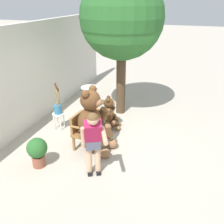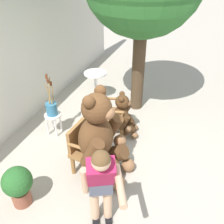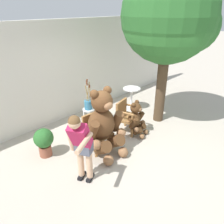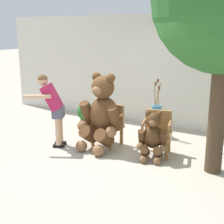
% 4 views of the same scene
% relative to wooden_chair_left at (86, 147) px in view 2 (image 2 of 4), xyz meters
% --- Properties ---
extents(ground_plane, '(60.00, 60.00, 0.00)m').
position_rel_wooden_chair_left_xyz_m(ground_plane, '(0.56, -0.46, -0.46)').
color(ground_plane, '#B2A899').
extents(back_wall, '(10.00, 0.16, 2.80)m').
position_rel_wooden_chair_left_xyz_m(back_wall, '(0.56, 1.94, 0.94)').
color(back_wall, silver).
rests_on(back_wall, ground).
extents(wooden_chair_left, '(0.60, 0.57, 0.86)m').
position_rel_wooden_chair_left_xyz_m(wooden_chair_left, '(0.00, 0.00, 0.00)').
color(wooden_chair_left, olive).
rests_on(wooden_chair_left, ground).
extents(wooden_chair_right, '(0.67, 0.64, 0.86)m').
position_rel_wooden_chair_left_xyz_m(wooden_chair_right, '(1.10, -0.00, 0.00)').
color(wooden_chair_right, olive).
rests_on(wooden_chair_right, ground).
extents(teddy_bear_large, '(0.95, 0.93, 1.57)m').
position_rel_wooden_chair_left_xyz_m(teddy_bear_large, '(-0.01, -0.27, 0.31)').
color(teddy_bear_large, brown).
rests_on(teddy_bear_large, ground).
extents(teddy_bear_small, '(0.59, 0.59, 0.94)m').
position_rel_wooden_chair_left_xyz_m(teddy_bear_small, '(1.13, -0.29, -0.00)').
color(teddy_bear_small, '#4C3019').
rests_on(teddy_bear_small, ground).
extents(person_visitor, '(0.68, 0.70, 1.53)m').
position_rel_wooden_chair_left_xyz_m(person_visitor, '(-0.96, -0.66, 0.45)').
color(person_visitor, black).
rests_on(person_visitor, ground).
extents(white_stool, '(0.34, 0.34, 0.46)m').
position_rel_wooden_chair_left_xyz_m(white_stool, '(0.67, 1.06, -0.11)').
color(white_stool, white).
rests_on(white_stool, ground).
extents(brush_bucket, '(0.22, 0.22, 0.88)m').
position_rel_wooden_chair_left_xyz_m(brush_bucket, '(0.67, 1.06, 0.17)').
color(brush_bucket, teal).
rests_on(brush_bucket, white_stool).
extents(round_side_table, '(0.56, 0.56, 0.72)m').
position_rel_wooden_chair_left_xyz_m(round_side_table, '(2.31, 0.82, -0.01)').
color(round_side_table, white).
rests_on(round_side_table, ground).
extents(potted_plant, '(0.44, 0.44, 0.68)m').
position_rel_wooden_chair_left_xyz_m(potted_plant, '(-1.02, 0.62, -0.07)').
color(potted_plant, brown).
rests_on(potted_plant, ground).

